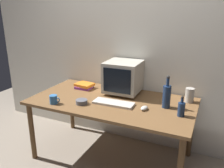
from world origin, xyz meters
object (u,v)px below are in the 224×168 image
(crt_monitor, at_px, (123,77))
(metal_canister, at_px, (190,95))
(bottle_tall, at_px, (167,96))
(mug, at_px, (54,99))
(keyboard, at_px, (113,103))
(bottle_short, at_px, (181,109))
(book_stack, at_px, (84,86))
(computer_mouse, at_px, (144,108))
(cd_spindle, at_px, (82,102))

(crt_monitor, bearing_deg, metal_canister, 2.81)
(bottle_tall, relative_size, mug, 2.72)
(keyboard, distance_m, bottle_short, 0.67)
(bottle_tall, height_order, mug, bottle_tall)
(bottle_short, xyz_separation_m, book_stack, (-1.20, 0.30, -0.04))
(bottle_tall, distance_m, book_stack, 1.05)
(crt_monitor, xyz_separation_m, bottle_short, (0.70, -0.34, -0.12))
(bottle_tall, bearing_deg, computer_mouse, -140.62)
(crt_monitor, height_order, metal_canister, crt_monitor)
(keyboard, relative_size, bottle_short, 2.15)
(crt_monitor, distance_m, computer_mouse, 0.53)
(book_stack, height_order, metal_canister, metal_canister)
(book_stack, xyz_separation_m, cd_spindle, (0.23, -0.43, -0.01))
(computer_mouse, xyz_separation_m, book_stack, (-0.85, 0.31, 0.01))
(bottle_tall, height_order, metal_canister, bottle_tall)
(metal_canister, bearing_deg, computer_mouse, -133.52)
(bottle_short, bearing_deg, mug, -168.75)
(computer_mouse, bearing_deg, bottle_tall, 47.35)
(book_stack, relative_size, cd_spindle, 1.85)
(keyboard, relative_size, computer_mouse, 4.20)
(computer_mouse, xyz_separation_m, bottle_tall, (0.18, 0.15, 0.10))
(book_stack, distance_m, metal_canister, 1.22)
(bottle_tall, xyz_separation_m, book_stack, (-1.03, 0.16, -0.09))
(book_stack, distance_m, cd_spindle, 0.49)
(metal_canister, bearing_deg, cd_spindle, -152.81)
(keyboard, distance_m, bottle_tall, 0.54)
(cd_spindle, bearing_deg, bottle_short, 7.77)
(mug, bearing_deg, crt_monitor, 48.07)
(mug, bearing_deg, bottle_short, 11.25)
(computer_mouse, xyz_separation_m, bottle_short, (0.34, 0.01, 0.05))
(keyboard, distance_m, book_stack, 0.61)
(crt_monitor, relative_size, bottle_short, 2.01)
(bottle_short, distance_m, book_stack, 1.23)
(computer_mouse, height_order, cd_spindle, cd_spindle)
(computer_mouse, bearing_deg, mug, -157.10)
(bottle_short, distance_m, cd_spindle, 0.98)
(keyboard, xyz_separation_m, mug, (-0.56, -0.24, 0.03))
(keyboard, bearing_deg, book_stack, 148.36)
(computer_mouse, distance_m, bottle_short, 0.35)
(metal_canister, bearing_deg, keyboard, -150.96)
(crt_monitor, relative_size, book_stack, 1.78)
(keyboard, height_order, computer_mouse, computer_mouse)
(computer_mouse, bearing_deg, keyboard, -172.32)
(metal_canister, bearing_deg, bottle_tall, -128.19)
(crt_monitor, relative_size, mug, 3.29)
(crt_monitor, xyz_separation_m, book_stack, (-0.49, -0.04, -0.16))
(mug, height_order, cd_spindle, mug)
(computer_mouse, distance_m, book_stack, 0.91)
(keyboard, xyz_separation_m, book_stack, (-0.53, 0.30, 0.02))
(crt_monitor, bearing_deg, keyboard, -84.19)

